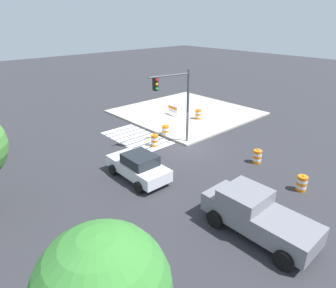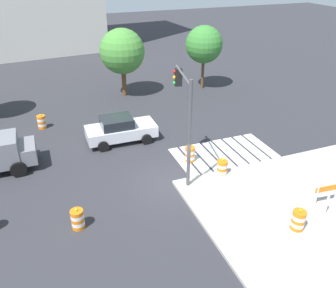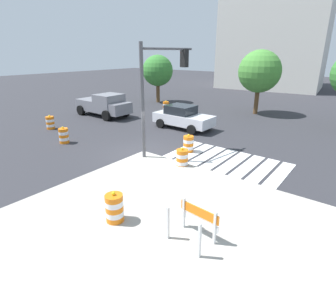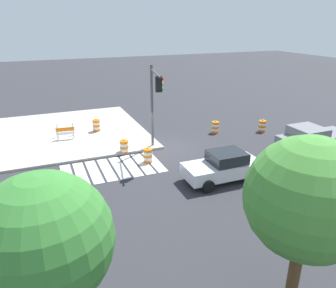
% 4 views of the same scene
% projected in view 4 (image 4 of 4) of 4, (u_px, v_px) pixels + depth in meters
% --- Properties ---
extents(ground_plane, '(120.00, 120.00, 0.00)m').
position_uv_depth(ground_plane, '(164.00, 149.00, 22.16)').
color(ground_plane, '#2D2D33').
extents(sidewalk_corner, '(12.00, 12.00, 0.15)m').
position_uv_depth(sidewalk_corner, '(64.00, 132.00, 25.16)').
color(sidewalk_corner, '#ADA89E').
rests_on(sidewalk_corner, ground).
extents(crosswalk_stripes, '(5.85, 3.20, 0.02)m').
position_uv_depth(crosswalk_stripes, '(113.00, 169.00, 19.17)').
color(crosswalk_stripes, silver).
rests_on(crosswalk_stripes, ground).
extents(sports_car, '(4.32, 2.19, 1.63)m').
position_uv_depth(sports_car, '(223.00, 166.00, 17.57)').
color(sports_car, silver).
rests_on(sports_car, ground).
extents(pickup_truck, '(5.16, 2.36, 1.92)m').
position_uv_depth(pickup_truck, '(313.00, 140.00, 20.97)').
color(pickup_truck, slate).
rests_on(pickup_truck, ground).
extents(traffic_barrel_near_corner, '(0.56, 0.56, 1.02)m').
position_uv_depth(traffic_barrel_near_corner, '(124.00, 147.00, 21.25)').
color(traffic_barrel_near_corner, orange).
rests_on(traffic_barrel_near_corner, ground).
extents(traffic_barrel_crosswalk_end, '(0.56, 0.56, 1.02)m').
position_uv_depth(traffic_barrel_crosswalk_end, '(148.00, 155.00, 19.90)').
color(traffic_barrel_crosswalk_end, orange).
rests_on(traffic_barrel_crosswalk_end, ground).
extents(traffic_barrel_median_far, '(0.56, 0.56, 1.02)m').
position_uv_depth(traffic_barrel_median_far, '(262.00, 126.00, 25.46)').
color(traffic_barrel_median_far, orange).
rests_on(traffic_barrel_median_far, ground).
extents(traffic_barrel_far_curb, '(0.56, 0.56, 1.02)m').
position_uv_depth(traffic_barrel_far_curb, '(215.00, 127.00, 25.18)').
color(traffic_barrel_far_curb, orange).
rests_on(traffic_barrel_far_curb, ground).
extents(traffic_barrel_on_sidewalk, '(0.56, 0.56, 1.02)m').
position_uv_depth(traffic_barrel_on_sidewalk, '(96.00, 125.00, 25.13)').
color(traffic_barrel_on_sidewalk, orange).
rests_on(traffic_barrel_on_sidewalk, sidewalk_corner).
extents(construction_barricade, '(1.30, 0.88, 1.00)m').
position_uv_depth(construction_barricade, '(65.00, 131.00, 23.47)').
color(construction_barricade, silver).
rests_on(construction_barricade, sidewalk_corner).
extents(traffic_light_pole, '(0.82, 3.24, 5.50)m').
position_uv_depth(traffic_light_pole, '(155.00, 95.00, 20.02)').
color(traffic_light_pole, '#4C4C51').
rests_on(traffic_light_pole, sidewalk_corner).
extents(street_tree_streetside_mid, '(3.56, 3.56, 5.44)m').
position_uv_depth(street_tree_streetside_mid, '(307.00, 199.00, 8.92)').
color(street_tree_streetside_mid, brown).
rests_on(street_tree_streetside_mid, ground).
extents(street_tree_streetside_far, '(3.09, 3.09, 5.33)m').
position_uv_depth(street_tree_streetside_far, '(44.00, 240.00, 7.01)').
color(street_tree_streetside_far, brown).
rests_on(street_tree_streetside_far, ground).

